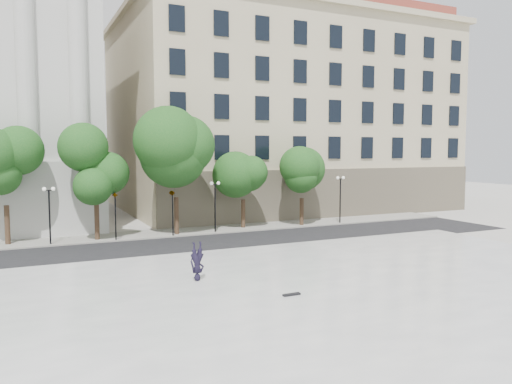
% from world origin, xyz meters
% --- Properties ---
extents(ground, '(160.00, 160.00, 0.00)m').
position_xyz_m(ground, '(0.00, 0.00, 0.00)').
color(ground, '#B7B4AD').
rests_on(ground, ground).
extents(plaza, '(44.00, 22.00, 0.45)m').
position_xyz_m(plaza, '(0.00, 3.00, 0.23)').
color(plaza, white).
rests_on(plaza, ground).
extents(street, '(60.00, 8.00, 0.02)m').
position_xyz_m(street, '(0.00, 18.00, 0.01)').
color(street, black).
rests_on(street, ground).
extents(far_sidewalk, '(60.00, 4.00, 0.12)m').
position_xyz_m(far_sidewalk, '(0.00, 24.00, 0.06)').
color(far_sidewalk, '#98968D').
rests_on(far_sidewalk, ground).
extents(building_east, '(36.00, 26.15, 23.00)m').
position_xyz_m(building_east, '(20.00, 38.91, 11.14)').
color(building_east, beige).
rests_on(building_east, ground).
extents(traffic_light_west, '(0.39, 1.76, 4.21)m').
position_xyz_m(traffic_light_west, '(-2.00, 22.30, 3.71)').
color(traffic_light_west, black).
rests_on(traffic_light_west, ground).
extents(traffic_light_east, '(0.88, 1.76, 4.20)m').
position_xyz_m(traffic_light_east, '(2.40, 22.30, 3.69)').
color(traffic_light_east, black).
rests_on(traffic_light_east, ground).
extents(person_lying, '(0.71, 1.93, 0.52)m').
position_xyz_m(person_lying, '(-0.61, 7.23, 0.71)').
color(person_lying, black).
rests_on(person_lying, plaza).
extents(skateboard, '(0.82, 0.21, 0.08)m').
position_xyz_m(skateboard, '(2.35, 3.05, 0.49)').
color(skateboard, black).
rests_on(skateboard, plaza).
extents(street_trees, '(32.90, 5.32, 8.03)m').
position_xyz_m(street_trees, '(-0.12, 23.37, 5.15)').
color(street_trees, '#382619').
rests_on(street_trees, ground).
extents(lamp_posts, '(38.33, 0.28, 4.44)m').
position_xyz_m(lamp_posts, '(-0.07, 22.60, 2.96)').
color(lamp_posts, black).
rests_on(lamp_posts, ground).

